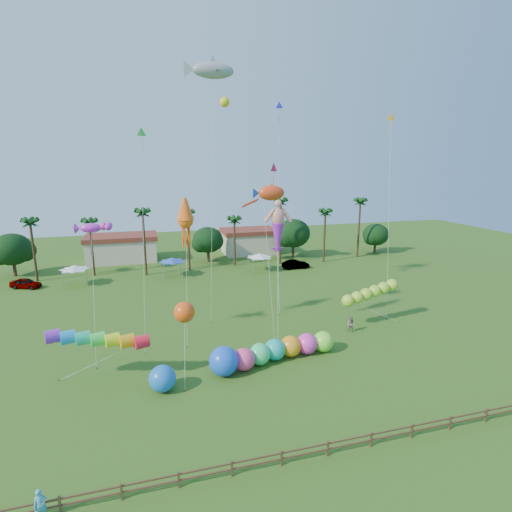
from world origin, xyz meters
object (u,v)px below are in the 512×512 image
object	(u,v)px
car_b	(296,264)
blue_ball	(162,379)
caterpillar_inflatable	(269,352)
car_a	(26,283)
spectator_a	(40,505)
spectator_b	(351,325)

from	to	relation	value
car_b	blue_ball	world-z (taller)	blue_ball
caterpillar_inflatable	blue_ball	bearing A→B (deg)	-178.47
caterpillar_inflatable	blue_ball	size ratio (longest dim) A/B	5.84
blue_ball	car_a	bearing A→B (deg)	118.19
car_b	caterpillar_inflatable	distance (m)	33.20
spectator_a	blue_ball	world-z (taller)	blue_ball
car_a	blue_ball	distance (m)	36.84
caterpillar_inflatable	car_a	bearing A→B (deg)	120.88
spectator_a	blue_ball	size ratio (longest dim) A/B	0.82
spectator_a	spectator_b	world-z (taller)	spectator_a
spectator_b	car_b	bearing A→B (deg)	136.78
caterpillar_inflatable	blue_ball	distance (m)	9.66
blue_ball	caterpillar_inflatable	bearing A→B (deg)	12.05
car_a	spectator_b	world-z (taller)	spectator_b
spectator_b	blue_ball	world-z (taller)	blue_ball
car_b	spectator_a	distance (m)	51.97
car_b	spectator_a	world-z (taller)	spectator_a
spectator_a	caterpillar_inflatable	world-z (taller)	caterpillar_inflatable
car_b	spectator_b	distance (m)	26.31
spectator_a	spectator_b	bearing A→B (deg)	15.86
blue_ball	spectator_b	bearing A→B (deg)	16.78
spectator_b	car_a	bearing A→B (deg)	-159.99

